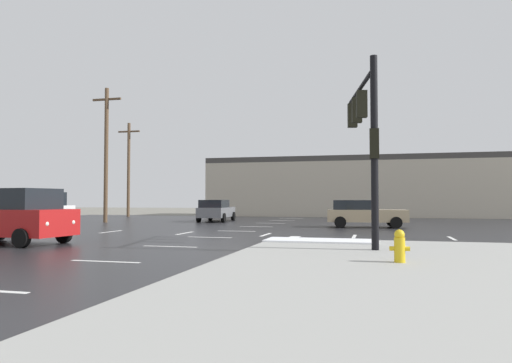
{
  "coord_description": "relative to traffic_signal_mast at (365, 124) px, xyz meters",
  "views": [
    {
      "loc": [
        6.93,
        -20.99,
        1.67
      ],
      "look_at": [
        -0.8,
        9.15,
        2.83
      ],
      "focal_mm": 32.79,
      "sensor_mm": 36.0,
      "label": 1
    }
  ],
  "objects": [
    {
      "name": "sedan_grey",
      "position": [
        -10.99,
        16.22,
        -3.35
      ],
      "size": [
        2.3,
        4.64,
        1.58
      ],
      "rotation": [
        0.0,
        0.0,
        1.65
      ],
      "color": "slate",
      "rests_on": "road_asphalt"
    },
    {
      "name": "road_asphalt",
      "position": [
        -6.59,
        4.84,
        -4.2
      ],
      "size": [
        44.0,
        44.0,
        0.02
      ],
      "primitive_type": "cube",
      "color": "#232326",
      "rests_on": "ground_plane"
    },
    {
      "name": "ground_plane",
      "position": [
        -6.59,
        4.84,
        -4.21
      ],
      "size": [
        120.0,
        120.0,
        0.0
      ],
      "primitive_type": "plane",
      "color": "slate"
    },
    {
      "name": "traffic_signal_mast",
      "position": [
        0.0,
        0.0,
        0.0
      ],
      "size": [
        1.19,
        5.13,
        5.9
      ],
      "rotation": [
        0.0,
        0.0,
        1.76
      ],
      "color": "black",
      "rests_on": "sidewalk_corner"
    },
    {
      "name": "lane_markings",
      "position": [
        -5.39,
        3.46,
        -4.18
      ],
      "size": [
        36.15,
        36.15,
        0.01
      ],
      "color": "silver",
      "rests_on": "road_asphalt"
    },
    {
      "name": "snow_strip_curbside",
      "position": [
        -1.59,
        0.84,
        -4.04
      ],
      "size": [
        4.0,
        1.6,
        0.06
      ],
      "primitive_type": "cube",
      "color": "white",
      "rests_on": "sidewalk_corner"
    },
    {
      "name": "utility_pole_distant",
      "position": [
        -22.12,
        23.23,
        0.41
      ],
      "size": [
        2.2,
        0.28,
        8.81
      ],
      "color": "brown",
      "rests_on": "ground_plane"
    },
    {
      "name": "suv_red",
      "position": [
        -12.76,
        -1.71,
        -3.12
      ],
      "size": [
        4.98,
        2.56,
        2.03
      ],
      "rotation": [
        0.0,
        0.0,
        -0.1
      ],
      "color": "#B21919",
      "rests_on": "road_asphalt"
    },
    {
      "name": "strip_building_background",
      "position": [
        -2.01,
        29.87,
        -1.42
      ],
      "size": [
        26.87,
        8.0,
        5.58
      ],
      "color": "#BCB29E",
      "rests_on": "ground_plane"
    },
    {
      "name": "suv_white",
      "position": [
        -17.45,
        5.09,
        -3.12
      ],
      "size": [
        2.34,
        4.9,
        2.03
      ],
      "rotation": [
        0.0,
        0.0,
        1.61
      ],
      "color": "white",
      "rests_on": "road_asphalt"
    },
    {
      "name": "fire_hydrant",
      "position": [
        0.89,
        -4.3,
        -3.67
      ],
      "size": [
        0.48,
        0.26,
        0.79
      ],
      "color": "gold",
      "rests_on": "sidewalk_corner"
    },
    {
      "name": "sedan_tan",
      "position": [
        -0.36,
        11.71,
        -3.35
      ],
      "size": [
        4.66,
        2.36,
        1.58
      ],
      "rotation": [
        0.0,
        0.0,
        0.09
      ],
      "color": "tan",
      "rests_on": "road_asphalt"
    },
    {
      "name": "utility_pole_far",
      "position": [
        -18.08,
        13.03,
        0.77
      ],
      "size": [
        2.2,
        0.28,
        9.53
      ],
      "color": "brown",
      "rests_on": "ground_plane"
    }
  ]
}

